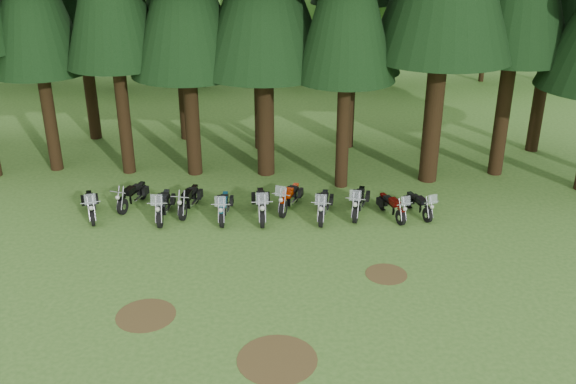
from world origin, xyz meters
name	(u,v)px	position (x,y,z in m)	size (l,w,h in m)	color
ground	(251,281)	(0.00, 0.00, 0.00)	(120.00, 120.00, 0.00)	#3D6B26
decid_2	(116,14)	(-10.43, 24.78, 4.95)	(6.72, 6.53, 8.40)	#302010
decid_3	(204,20)	(-4.71, 25.13, 4.51)	(6.12, 5.95, 7.65)	#302010
decid_4	(299,20)	(1.58, 26.32, 4.37)	(5.93, 5.76, 7.41)	#302010
decid_6	(495,6)	(14.85, 27.01, 5.20)	(7.06, 6.86, 8.82)	#302010
dirt_patch_0	(146,315)	(-3.00, -2.00, 0.01)	(1.80, 1.80, 0.01)	#4C3D1E
dirt_patch_1	(386,274)	(4.50, 0.50, 0.01)	(1.40, 1.40, 0.01)	#4C3D1E
dirt_patch_2	(277,359)	(1.00, -4.00, 0.01)	(2.20, 2.20, 0.01)	#4C3D1E
motorcycle_0	(91,206)	(-6.61, 4.69, 0.48)	(1.04, 2.22, 1.43)	black
motorcycle_1	(132,196)	(-5.21, 5.73, 0.45)	(0.77, 2.12, 0.89)	black
motorcycle_2	(163,206)	(-3.74, 4.65, 0.50)	(0.45, 2.38, 1.50)	black
motorcycle_3	(189,201)	(-2.83, 5.29, 0.47)	(0.49, 2.27, 0.93)	black
motorcycle_4	(224,207)	(-1.37, 4.66, 0.47)	(0.42, 2.24, 1.41)	black
motorcycle_5	(261,205)	(0.10, 4.75, 0.53)	(0.57, 2.51, 1.58)	black
motorcycle_6	(289,198)	(1.19, 5.54, 0.48)	(0.96, 2.27, 1.45)	black
motorcycle_7	(323,206)	(2.53, 4.78, 0.50)	(0.60, 2.36, 1.48)	black
motorcycle_8	(359,202)	(3.95, 5.15, 0.50)	(0.82, 2.37, 1.50)	black
motorcycle_9	(392,207)	(5.24, 4.86, 0.44)	(0.99, 2.03, 1.31)	black
motorcycle_10	(419,205)	(6.34, 5.10, 0.42)	(0.93, 1.96, 1.26)	black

